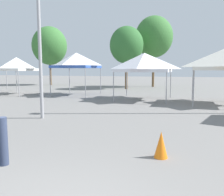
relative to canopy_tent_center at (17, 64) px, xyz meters
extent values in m
cylinder|color=#9E9EA3|center=(-3.17, 2.15, -1.42)|extent=(0.06, 0.06, 2.21)
cylinder|color=#9E9EA3|center=(1.28, -1.34, -1.44)|extent=(0.06, 0.06, 2.17)
cylinder|color=#9E9EA3|center=(-1.28, 1.34, -1.44)|extent=(0.06, 0.06, 2.17)
cylinder|color=#9E9EA3|center=(1.34, 1.28, -1.44)|extent=(0.06, 0.06, 2.17)
pyramid|color=white|center=(0.00, 0.00, 0.10)|extent=(2.80, 2.80, 0.92)
cube|color=white|center=(0.00, 0.00, -0.45)|extent=(2.78, 2.78, 0.20)
cylinder|color=#9E9EA3|center=(3.44, -0.35, -1.33)|extent=(0.06, 0.06, 2.39)
cylinder|color=#9E9EA3|center=(6.46, -0.35, -1.33)|extent=(0.06, 0.06, 2.39)
cylinder|color=#9E9EA3|center=(3.43, 2.66, -1.33)|extent=(0.06, 0.06, 2.39)
cylinder|color=#9E9EA3|center=(6.45, 2.67, -1.33)|extent=(0.06, 0.06, 2.39)
pyramid|color=white|center=(4.95, 1.16, 0.38)|extent=(3.18, 3.18, 1.03)
cube|color=#3359B2|center=(4.95, 1.16, -0.23)|extent=(3.15, 3.15, 0.20)
cylinder|color=#9E9EA3|center=(9.12, -1.74, -1.47)|extent=(0.06, 0.06, 2.10)
cylinder|color=#9E9EA3|center=(12.45, -1.67, -1.47)|extent=(0.06, 0.06, 2.10)
cylinder|color=#9E9EA3|center=(9.05, 1.59, -1.47)|extent=(0.06, 0.06, 2.10)
cylinder|color=#9E9EA3|center=(12.39, 1.66, -1.47)|extent=(0.06, 0.06, 2.10)
pyramid|color=white|center=(10.75, -0.04, 0.12)|extent=(3.57, 3.57, 1.09)
cube|color=white|center=(10.75, -0.04, -0.52)|extent=(3.54, 3.54, 0.20)
cylinder|color=#9E9EA3|center=(13.99, -2.23, -1.41)|extent=(0.06, 0.06, 2.23)
cylinder|color=#9E9EA3|center=(13.92, 1.05, -1.41)|extent=(0.06, 0.06, 2.23)
pyramid|color=white|center=(15.60, -0.55, 0.23)|extent=(3.52, 3.52, 1.05)
cube|color=white|center=(15.60, -0.55, -0.40)|extent=(3.49, 3.49, 0.20)
cylinder|color=#2D3851|center=(11.99, -13.98, -1.29)|extent=(0.11, 0.11, 0.56)
cylinder|color=#9E9EA3|center=(7.95, -7.69, 1.81)|extent=(0.14, 0.14, 8.67)
cylinder|color=brown|center=(9.26, 12.65, -0.44)|extent=(0.28, 0.28, 4.17)
ellipsoid|color=#387233|center=(9.26, 12.65, 3.42)|extent=(4.44, 4.44, 4.88)
cylinder|color=brown|center=(-4.50, 11.53, -0.82)|extent=(0.28, 0.28, 3.41)
ellipsoid|color=#387233|center=(-4.50, 11.53, 2.72)|extent=(4.61, 4.61, 5.07)
cylinder|color=brown|center=(7.09, 8.43, -0.91)|extent=(0.28, 0.28, 3.23)
ellipsoid|color=#2D662D|center=(7.09, 8.43, 2.13)|extent=(3.56, 3.56, 3.92)
cone|color=orange|center=(13.35, -10.62, -2.21)|extent=(0.32, 0.32, 0.63)
camera|label=1|loc=(14.03, -16.04, -0.47)|focal=37.79mm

